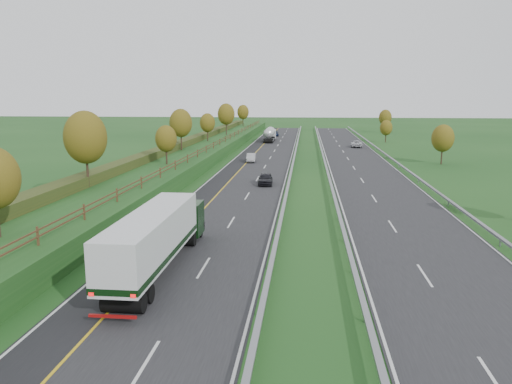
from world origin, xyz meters
The scene contains 19 objects.
ground centered at (8.00, 55.00, 0.00)m, with size 400.00×400.00×0.00m, color #1A4418.
near_carriageway centered at (0.00, 60.00, 0.02)m, with size 10.50×200.00×0.04m, color black.
far_carriageway centered at (16.50, 60.00, 0.02)m, with size 10.50×200.00×0.04m, color black.
hard_shoulder centered at (-3.75, 60.00, 0.02)m, with size 3.00×200.00×0.04m, color black.
lane_markings centered at (6.40, 59.88, 0.05)m, with size 26.75×200.00×0.01m.
embankment_left centered at (-13.00, 60.00, 1.00)m, with size 12.00×200.00×2.00m, color #1A4418.
hedge_left centered at (-15.00, 60.00, 2.55)m, with size 2.20×180.00×1.10m, color #2D3D19.
fence_left centered at (-8.50, 59.59, 2.73)m, with size 0.12×189.06×1.20m.
median_barrier_near centered at (5.70, 60.00, 0.61)m, with size 0.32×200.00×0.71m.
median_barrier_far centered at (10.80, 60.00, 0.61)m, with size 0.32×200.00×0.71m.
outer_barrier_far centered at (22.30, 60.00, 0.62)m, with size 0.32×200.00×0.71m.
trees_left centered at (-12.64, 56.63, 6.37)m, with size 6.64×164.30×7.66m.
trees_far centered at (29.80, 89.21, 4.25)m, with size 8.45×118.60×7.12m.
box_lorry centered at (-1.45, 10.08, 2.33)m, with size 2.58×16.28×4.06m.
road_tanker centered at (-1.38, 104.87, 1.86)m, with size 2.40×11.22×3.46m.
car_dark_near centered at (2.68, 42.64, 0.79)m, with size 1.76×4.38×1.49m, color black.
car_silver_mid centered at (-1.60, 64.85, 0.75)m, with size 1.51×4.33×1.43m, color #A0A1A5.
car_small_far centered at (-1.23, 122.46, 0.78)m, with size 2.06×5.07×1.47m, color #111D37.
car_oncoming centered at (18.81, 92.48, 0.77)m, with size 2.41×5.22×1.45m, color silver.
Camera 1 is at (7.76, -19.43, 10.97)m, focal length 35.00 mm.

